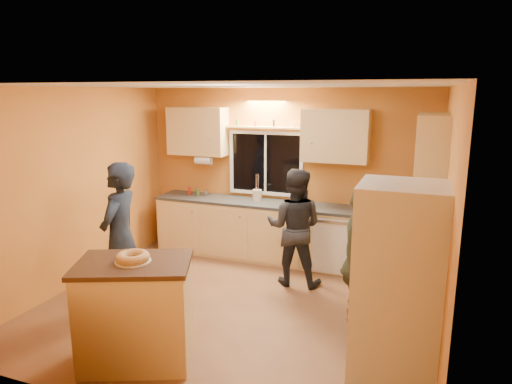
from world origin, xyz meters
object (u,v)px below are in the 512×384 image
at_px(person_left, 120,237).
at_px(person_center, 294,227).
at_px(person_right, 361,266).
at_px(refrigerator, 398,286).
at_px(island, 136,311).

height_order(person_left, person_center, person_left).
bearing_deg(person_right, person_center, 33.46).
bearing_deg(person_center, person_right, 125.94).
xyz_separation_m(refrigerator, person_right, (-0.39, 0.56, -0.07)).
relative_size(refrigerator, person_right, 1.09).
bearing_deg(island, person_left, 109.82).
relative_size(person_left, person_right, 1.06).
bearing_deg(person_left, refrigerator, 73.33).
height_order(refrigerator, island, refrigerator).
bearing_deg(island, person_right, 6.93).
xyz_separation_m(person_left, person_right, (2.74, 0.20, -0.05)).
bearing_deg(person_right, island, 112.43).
bearing_deg(person_center, island, 63.95).
xyz_separation_m(island, person_right, (1.92, 1.10, 0.32)).
height_order(island, person_left, person_left).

